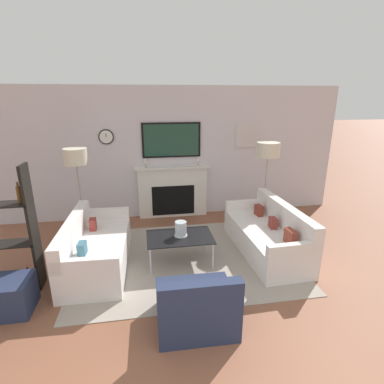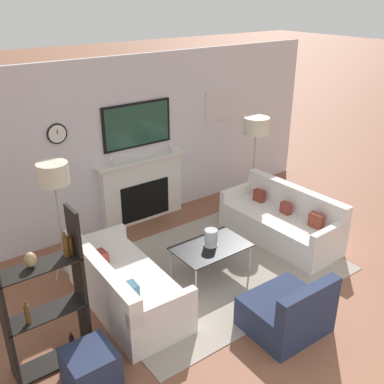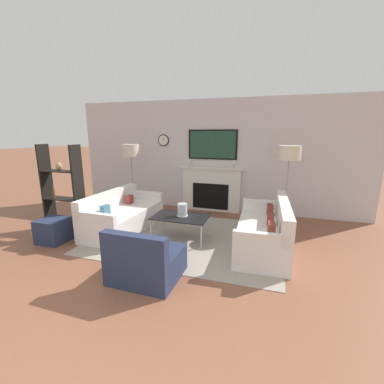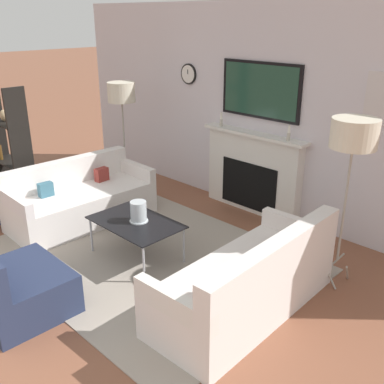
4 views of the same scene
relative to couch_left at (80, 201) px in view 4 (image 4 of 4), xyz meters
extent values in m
cube|color=silver|center=(1.37, 1.96, 1.07)|extent=(7.22, 0.07, 2.70)
cube|color=silver|center=(1.37, 1.85, 0.25)|extent=(1.44, 0.16, 1.06)
cube|color=black|center=(1.37, 1.76, 0.10)|extent=(0.90, 0.01, 0.63)
cube|color=silver|center=(1.37, 1.83, 0.80)|extent=(1.56, 0.22, 0.04)
cylinder|color=#B2AD9E|center=(0.83, 1.80, 0.87)|extent=(0.04, 0.04, 0.10)
cylinder|color=white|center=(0.83, 1.80, 0.96)|extent=(0.03, 0.03, 0.09)
cylinder|color=#B2AD9E|center=(1.92, 1.80, 0.87)|extent=(0.04, 0.04, 0.10)
cylinder|color=white|center=(1.92, 1.80, 0.96)|extent=(0.03, 0.03, 0.09)
cube|color=black|center=(1.37, 1.92, 1.36)|extent=(1.20, 0.04, 0.71)
cube|color=#1E4233|center=(1.37, 1.90, 1.36)|extent=(1.12, 0.01, 0.64)
cylinder|color=black|center=(0.09, 1.91, 1.45)|extent=(0.29, 0.02, 0.29)
cylinder|color=silver|center=(0.09, 1.90, 1.45)|extent=(0.25, 0.00, 0.25)
cube|color=black|center=(0.09, 1.90, 1.48)|extent=(0.01, 0.00, 0.06)
cube|color=#9F9385|center=(1.37, 0.00, -0.27)|extent=(3.36, 2.54, 0.01)
cube|color=silver|center=(0.04, 0.00, -0.06)|extent=(0.89, 1.84, 0.43)
cube|color=silver|center=(-0.29, 0.01, 0.32)|extent=(0.22, 1.82, 0.33)
cube|color=silver|center=(0.07, 0.85, 0.25)|extent=(0.84, 0.13, 0.18)
cube|color=silver|center=(0.01, -0.86, 0.25)|extent=(0.84, 0.13, 0.18)
cube|color=maroon|center=(-0.07, 0.41, 0.24)|extent=(0.11, 0.18, 0.18)
cube|color=#39677C|center=(-0.10, -0.40, 0.24)|extent=(0.11, 0.18, 0.17)
cube|color=silver|center=(2.70, 0.00, -0.07)|extent=(0.86, 1.92, 0.42)
cube|color=silver|center=(3.02, 0.01, 0.34)|extent=(0.23, 1.89, 0.39)
cube|color=silver|center=(2.74, -0.89, 0.24)|extent=(0.80, 0.13, 0.18)
cube|color=white|center=(2.67, 0.89, 0.24)|extent=(0.80, 0.13, 0.18)
cube|color=brown|center=(2.84, -0.56, 0.26)|extent=(0.12, 0.22, 0.22)
cube|color=brown|center=(2.82, 0.00, 0.23)|extent=(0.11, 0.18, 0.17)
cube|color=brown|center=(2.80, 0.57, 0.24)|extent=(0.12, 0.20, 0.19)
cube|color=#252E4B|center=(1.28, -1.43, -0.09)|extent=(0.88, 0.78, 0.39)
cube|color=black|center=(1.28, -0.09, 0.15)|extent=(1.00, 0.64, 0.02)
cylinder|color=#B7B7BC|center=(0.81, -0.37, -0.07)|extent=(0.02, 0.02, 0.42)
cylinder|color=#B7B7BC|center=(1.74, -0.37, -0.07)|extent=(0.02, 0.02, 0.42)
cylinder|color=#B7B7BC|center=(0.81, 0.19, -0.07)|extent=(0.02, 0.02, 0.42)
cylinder|color=#B7B7BC|center=(1.74, 0.19, -0.07)|extent=(0.02, 0.02, 0.42)
cylinder|color=silver|center=(1.30, -0.06, 0.27)|extent=(0.18, 0.18, 0.23)
cylinder|color=silver|center=(1.30, -0.06, 0.22)|extent=(0.10, 0.10, 0.13)
cylinder|color=silver|center=(1.30, -0.06, 0.17)|extent=(0.20, 0.20, 0.01)
cylinder|color=#9E998E|center=(-0.24, 1.05, -0.15)|extent=(0.09, 0.23, 0.26)
cylinder|color=#9E998E|center=(-0.42, 1.09, -0.15)|extent=(0.17, 0.19, 0.26)
cylinder|color=#9E998E|center=(-0.37, 0.91, -0.15)|extent=(0.23, 0.07, 0.26)
cylinder|color=#9E998E|center=(-0.34, 1.01, 0.54)|extent=(0.02, 0.02, 1.13)
cylinder|color=beige|center=(-0.34, 1.01, 1.24)|extent=(0.39, 0.39, 0.27)
cylinder|color=#9E998E|center=(3.19, 1.05, -0.15)|extent=(0.09, 0.23, 0.27)
cylinder|color=#9E998E|center=(3.01, 1.09, -0.15)|extent=(0.17, 0.19, 0.27)
cylinder|color=#9E998E|center=(3.06, 0.91, -0.15)|extent=(0.23, 0.07, 0.27)
cylinder|color=#9E998E|center=(3.09, 1.01, 0.55)|extent=(0.02, 0.02, 1.15)
cylinder|color=beige|center=(3.09, 1.01, 1.26)|extent=(0.43, 0.43, 0.27)
cube|color=black|center=(-0.67, -0.38, 0.57)|extent=(0.04, 0.28, 1.70)
cube|color=black|center=(-1.05, -0.38, -0.25)|extent=(0.80, 0.28, 0.02)
cube|color=black|center=(-1.05, -0.38, 0.38)|extent=(0.80, 0.28, 0.01)
cube|color=black|center=(-1.05, -0.38, 0.92)|extent=(0.80, 0.28, 0.02)
ellipsoid|color=tan|center=(-1.10, -0.35, 1.01)|extent=(0.11, 0.11, 0.16)
cylinder|color=brown|center=(-1.24, -0.43, 0.49)|extent=(0.05, 0.05, 0.20)
cylinder|color=brown|center=(-0.72, -0.36, 1.02)|extent=(0.05, 0.05, 0.19)
cylinder|color=brown|center=(-0.72, -0.36, 1.14)|extent=(0.02, 0.02, 0.05)
cylinder|color=brown|center=(-0.77, -0.38, 1.04)|extent=(0.06, 0.06, 0.22)
cylinder|color=brown|center=(-0.77, -0.38, 1.17)|extent=(0.03, 0.03, 0.05)
cylinder|color=#3D1919|center=(-0.84, -0.37, -0.14)|extent=(0.05, 0.05, 0.20)
cylinder|color=#3D1919|center=(-0.84, -0.37, -0.02)|extent=(0.02, 0.02, 0.05)
camera|label=1|loc=(0.78, -4.22, 2.20)|focal=28.00mm
camera|label=2|loc=(-2.00, -4.09, 3.31)|focal=42.00mm
camera|label=3|loc=(2.80, -4.24, 1.63)|focal=24.00mm
camera|label=4|loc=(4.81, -2.80, 2.25)|focal=42.00mm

